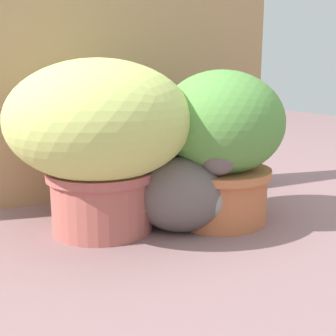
% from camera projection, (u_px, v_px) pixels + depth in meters
% --- Properties ---
extents(ground_plane, '(6.00, 6.00, 0.00)m').
position_uv_depth(ground_plane, '(166.00, 243.00, 1.20)').
color(ground_plane, '#846264').
extents(cardboard_backdrop, '(1.15, 0.03, 0.87)m').
position_uv_depth(cardboard_backdrop, '(130.00, 77.00, 1.61)').
color(cardboard_backdrop, tan).
rests_on(cardboard_backdrop, ground).
extents(grass_planter, '(0.52, 0.52, 0.49)m').
position_uv_depth(grass_planter, '(100.00, 132.00, 1.24)').
color(grass_planter, '#AF5B51').
rests_on(grass_planter, ground).
extents(leafy_planter, '(0.38, 0.38, 0.46)m').
position_uv_depth(leafy_planter, '(221.00, 141.00, 1.33)').
color(leafy_planter, '#C0693F').
rests_on(leafy_planter, ground).
extents(cat, '(0.34, 0.30, 0.32)m').
position_uv_depth(cat, '(185.00, 191.00, 1.26)').
color(cat, '#615755').
rests_on(cat, ground).
extents(mushroom_ornament_pink, '(0.10, 0.10, 0.12)m').
position_uv_depth(mushroom_ornament_pink, '(132.00, 206.00, 1.25)').
color(mushroom_ornament_pink, silver).
rests_on(mushroom_ornament_pink, ground).
extents(mushroom_ornament_red, '(0.08, 0.08, 0.13)m').
position_uv_depth(mushroom_ornament_red, '(120.00, 206.00, 1.22)').
color(mushroom_ornament_red, silver).
rests_on(mushroom_ornament_red, ground).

